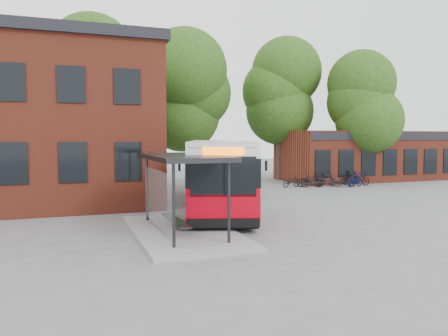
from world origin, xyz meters
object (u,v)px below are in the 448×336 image
object	(u,v)px
bicycle_3	(327,180)
bus_shelter	(183,194)
bicycle_2	(310,180)
bicycle_7	(351,178)
bicycle_0	(291,181)
bicycle_4	(344,181)
bicycle_6	(359,179)
bicycle_1	(312,181)
bicycle_5	(355,180)
city_bus	(218,174)

from	to	relation	value
bicycle_3	bus_shelter	bearing A→B (deg)	130.14
bicycle_2	bicycle_7	xyz separation A→B (m)	(3.69, 0.25, 0.05)
bicycle_0	bicycle_4	world-z (taller)	bicycle_4
bicycle_3	bicycle_6	size ratio (longest dim) A/B	0.90
bicycle_1	bicycle_3	world-z (taller)	bicycle_3
bicycle_4	bicycle_5	distance (m)	0.76
bus_shelter	bicycle_4	world-z (taller)	bus_shelter
bus_shelter	bicycle_6	xyz separation A→B (m)	(15.89, 10.96, -0.98)
bicycle_1	bicycle_4	size ratio (longest dim) A/B	0.94
bicycle_5	bicycle_7	size ratio (longest dim) A/B	0.97
city_bus	bicycle_4	distance (m)	12.51
bicycle_2	bicycle_5	world-z (taller)	bicycle_5
city_bus	bicycle_0	bearing A→B (deg)	56.97
bicycle_1	bicycle_3	bearing A→B (deg)	-61.95
bicycle_4	bicycle_6	distance (m)	1.41
bus_shelter	bicycle_5	distance (m)	18.50
bicycle_3	bicycle_6	xyz separation A→B (m)	(2.43, -0.44, -0.01)
city_bus	bicycle_0	world-z (taller)	city_bus
bicycle_2	bicycle_5	bearing A→B (deg)	-90.43
bicycle_0	bicycle_1	bearing A→B (deg)	-128.49
bicycle_2	bicycle_7	distance (m)	3.70
bicycle_1	bicycle_7	distance (m)	3.75
city_bus	bicycle_2	bearing A→B (deg)	51.54
bicycle_5	bicycle_7	xyz separation A→B (m)	(0.64, 1.34, 0.02)
bicycle_2	bicycle_6	xyz separation A→B (m)	(3.72, -0.62, -0.01)
city_bus	bicycle_4	xyz separation A→B (m)	(11.28, 5.26, -1.22)
bicycle_4	bicycle_7	bearing A→B (deg)	-42.39
bus_shelter	bicycle_1	distance (m)	16.58
bus_shelter	bicycle_7	xyz separation A→B (m)	(15.86, 11.82, -0.92)
bicycle_0	bicycle_6	world-z (taller)	bicycle_6
city_bus	bicycle_7	distance (m)	14.19
bus_shelter	bicycle_4	distance (m)	18.07
bicycle_1	bicycle_3	xyz separation A→B (m)	(1.31, 0.16, 0.01)
bicycle_0	bicycle_4	distance (m)	3.82
bicycle_1	bicycle_4	xyz separation A→B (m)	(2.35, -0.51, -0.03)
bicycle_1	bicycle_6	xyz separation A→B (m)	(3.74, -0.29, -0.01)
bicycle_1	bicycle_6	bearing A→B (deg)	-73.08
bus_shelter	bicycle_0	bearing A→B (deg)	47.42
bicycle_0	bicycle_5	bearing A→B (deg)	-122.65
bicycle_6	bicycle_7	size ratio (longest dim) A/B	1.02
bicycle_2	bicycle_0	bearing A→B (deg)	100.15
city_bus	bicycle_6	distance (m)	13.86
city_bus	bicycle_7	size ratio (longest dim) A/B	7.48
bus_shelter	bicycle_0	size ratio (longest dim) A/B	4.42
bicycle_4	bicycle_0	bearing A→B (deg)	82.79
bus_shelter	bicycle_2	xyz separation A→B (m)	(12.17, 11.57, -0.97)
bicycle_1	bicycle_2	bearing A→B (deg)	17.96
bicycle_4	bicycle_6	size ratio (longest dim) A/B	0.95
bicycle_1	bicycle_2	size ratio (longest dim) A/B	0.87
bicycle_1	bicycle_2	xyz separation A→B (m)	(0.02, 0.33, 0.00)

